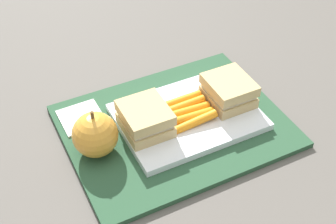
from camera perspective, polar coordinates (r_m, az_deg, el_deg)
name	(u,v)px	position (r m, az deg, el deg)	size (l,w,h in m)	color
ground_plane	(175,128)	(0.79, 0.81, -1.98)	(2.40, 2.40, 0.00)	#56514C
lunchbag_mat	(175,126)	(0.79, 0.81, -1.72)	(0.36, 0.28, 0.01)	#284C33
food_tray	(188,117)	(0.79, 2.44, -0.58)	(0.23, 0.17, 0.01)	white
sandwich_half_left	(229,91)	(0.80, 7.41, 2.59)	(0.07, 0.08, 0.04)	tan
sandwich_half_right	(145,119)	(0.74, -2.79, -0.83)	(0.07, 0.08, 0.04)	tan
carrot_sticks_bundle	(189,111)	(0.78, 2.53, 0.14)	(0.08, 0.07, 0.02)	orange
apple	(95,135)	(0.72, -8.85, -2.81)	(0.07, 0.07, 0.08)	gold
paper_napkin	(82,117)	(0.81, -10.50, -0.66)	(0.07, 0.07, 0.00)	white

